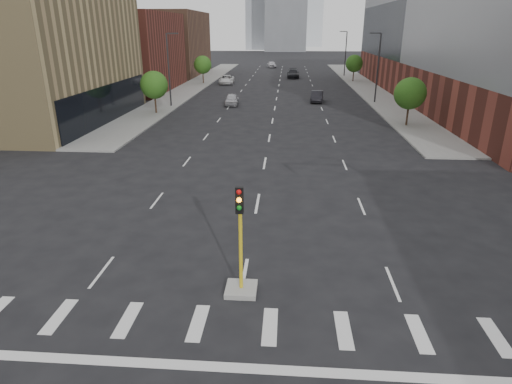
# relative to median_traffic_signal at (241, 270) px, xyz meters

# --- Properties ---
(sidewalk_left_far) EXTENTS (5.00, 92.00, 0.15)m
(sidewalk_left_far) POSITION_rel_median_traffic_signal_xyz_m (-15.00, 65.03, -0.90)
(sidewalk_left_far) COLOR gray
(sidewalk_left_far) RESTS_ON ground
(sidewalk_right_far) EXTENTS (5.00, 92.00, 0.15)m
(sidewalk_right_far) POSITION_rel_median_traffic_signal_xyz_m (15.00, 65.03, -0.90)
(sidewalk_right_far) COLOR gray
(sidewalk_right_far) RESTS_ON ground
(building_left_mid) EXTENTS (20.00, 24.00, 14.00)m
(building_left_mid) POSITION_rel_median_traffic_signal_xyz_m (-27.50, 31.03, 6.03)
(building_left_mid) COLOR tan
(building_left_mid) RESTS_ON ground
(building_left_far_a) EXTENTS (20.00, 22.00, 12.00)m
(building_left_far_a) POSITION_rel_median_traffic_signal_xyz_m (-27.50, 57.03, 5.03)
(building_left_far_a) COLOR brown
(building_left_far_a) RESTS_ON ground
(building_left_far_b) EXTENTS (20.00, 24.00, 13.00)m
(building_left_far_b) POSITION_rel_median_traffic_signal_xyz_m (-27.50, 83.03, 5.53)
(building_left_far_b) COLOR brown
(building_left_far_b) RESTS_ON ground
(building_right_main) EXTENTS (24.00, 70.00, 22.00)m
(building_right_main) POSITION_rel_median_traffic_signal_xyz_m (29.50, 51.03, 10.03)
(building_right_main) COLOR brown
(building_right_main) RESTS_ON ground
(median_traffic_signal) EXTENTS (1.20, 1.20, 4.40)m
(median_traffic_signal) POSITION_rel_median_traffic_signal_xyz_m (0.00, 0.00, 0.00)
(median_traffic_signal) COLOR #999993
(median_traffic_signal) RESTS_ON ground
(streetlight_right_a) EXTENTS (1.60, 0.22, 9.07)m
(streetlight_right_a) POSITION_rel_median_traffic_signal_xyz_m (13.41, 46.03, 4.04)
(streetlight_right_a) COLOR #2D2D30
(streetlight_right_a) RESTS_ON ground
(streetlight_right_b) EXTENTS (1.60, 0.22, 9.07)m
(streetlight_right_b) POSITION_rel_median_traffic_signal_xyz_m (13.41, 81.03, 4.04)
(streetlight_right_b) COLOR #2D2D30
(streetlight_right_b) RESTS_ON ground
(streetlight_left) EXTENTS (1.60, 0.22, 9.07)m
(streetlight_left) POSITION_rel_median_traffic_signal_xyz_m (-13.41, 41.03, 4.04)
(streetlight_left) COLOR #2D2D30
(streetlight_left) RESTS_ON ground
(tree_left_near) EXTENTS (3.20, 3.20, 4.85)m
(tree_left_near) POSITION_rel_median_traffic_signal_xyz_m (-14.00, 36.03, 2.42)
(tree_left_near) COLOR #382619
(tree_left_near) RESTS_ON ground
(tree_left_far) EXTENTS (3.20, 3.20, 4.85)m
(tree_left_far) POSITION_rel_median_traffic_signal_xyz_m (-14.00, 66.03, 2.42)
(tree_left_far) COLOR #382619
(tree_left_far) RESTS_ON ground
(tree_right_near) EXTENTS (3.20, 3.20, 4.85)m
(tree_right_near) POSITION_rel_median_traffic_signal_xyz_m (14.00, 31.03, 2.42)
(tree_right_near) COLOR #382619
(tree_right_near) RESTS_ON ground
(tree_right_far) EXTENTS (3.20, 3.20, 4.85)m
(tree_right_far) POSITION_rel_median_traffic_signal_xyz_m (14.00, 71.03, 2.42)
(tree_right_far) COLOR #382619
(tree_right_far) RESTS_ON ground
(car_near_left) EXTENTS (1.98, 4.42, 1.48)m
(car_near_left) POSITION_rel_median_traffic_signal_xyz_m (-5.79, 43.04, -0.23)
(car_near_left) COLOR #ACABB0
(car_near_left) RESTS_ON ground
(car_mid_right) EXTENTS (2.03, 4.66, 1.49)m
(car_mid_right) POSITION_rel_median_traffic_signal_xyz_m (5.67, 46.50, -0.23)
(car_mid_right) COLOR black
(car_mid_right) RESTS_ON ground
(car_far_left) EXTENTS (2.94, 5.74, 1.55)m
(car_far_left) POSITION_rel_median_traffic_signal_xyz_m (-9.67, 66.24, -0.20)
(car_far_left) COLOR silver
(car_far_left) RESTS_ON ground
(car_deep_right) EXTENTS (2.41, 5.93, 1.72)m
(car_deep_right) POSITION_rel_median_traffic_signal_xyz_m (2.62, 77.30, -0.11)
(car_deep_right) COLOR black
(car_deep_right) RESTS_ON ground
(car_distant) EXTENTS (2.60, 4.95, 1.61)m
(car_distant) POSITION_rel_median_traffic_signal_xyz_m (-2.76, 102.09, -0.17)
(car_distant) COLOR silver
(car_distant) RESTS_ON ground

